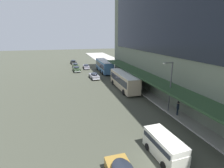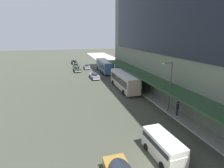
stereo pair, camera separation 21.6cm
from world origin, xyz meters
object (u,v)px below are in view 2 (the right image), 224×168
at_px(sedan_lead_mid, 77,69).
at_px(pedestrian_at_kerb, 177,108).
at_px(transit_bus_kerbside_rear, 105,65).
at_px(sedan_oncoming_front, 76,66).
at_px(sedan_second_mid, 74,62).
at_px(transit_bus_kerbside_front, 124,80).
at_px(sedan_far_back, 87,66).
at_px(sedan_second_near, 94,76).
at_px(street_lamp, 169,83).
at_px(vw_van, 162,145).

bearing_deg(sedan_lead_mid, pedestrian_at_kerb, -72.91).
xyz_separation_m(transit_bus_kerbside_rear, sedan_oncoming_front, (-7.20, 8.43, -1.11)).
xyz_separation_m(transit_bus_kerbside_rear, sedan_second_mid, (-7.28, 17.20, -1.17)).
relative_size(transit_bus_kerbside_rear, sedan_lead_mid, 2.18).
relative_size(sedan_oncoming_front, pedestrian_at_kerb, 2.38).
distance_m(transit_bus_kerbside_front, transit_bus_kerbside_rear, 16.56).
height_order(transit_bus_kerbside_rear, sedan_oncoming_front, transit_bus_kerbside_rear).
bearing_deg(sedan_second_mid, sedan_far_back, -73.65).
distance_m(sedan_second_mid, pedestrian_at_kerb, 47.61).
xyz_separation_m(sedan_second_mid, pedestrian_at_kerb, (9.89, -46.57, 0.46)).
xyz_separation_m(transit_bus_kerbside_front, sedan_second_near, (-4.02, 9.81, -1.06)).
relative_size(transit_bus_kerbside_front, sedan_second_near, 2.21).
bearing_deg(pedestrian_at_kerb, sedan_oncoming_front, 104.55).
xyz_separation_m(sedan_second_near, street_lamp, (6.16, -21.18, 3.31)).
bearing_deg(sedan_far_back, sedan_lead_mid, -134.07).
height_order(transit_bus_kerbside_front, sedan_oncoming_front, transit_bus_kerbside_front).
xyz_separation_m(sedan_far_back, street_lamp, (6.20, -34.46, 3.35)).
height_order(sedan_second_mid, sedan_second_near, sedan_second_near).
xyz_separation_m(sedan_second_mid, street_lamp, (9.33, -45.13, 3.35)).
distance_m(sedan_oncoming_front, vw_van, 44.26).
height_order(transit_bus_kerbside_rear, vw_van, transit_bus_kerbside_rear).
relative_size(sedan_far_back, sedan_second_near, 1.03).
distance_m(sedan_second_mid, sedan_oncoming_front, 8.76).
height_order(transit_bus_kerbside_front, sedan_far_back, transit_bus_kerbside_front).
bearing_deg(transit_bus_kerbside_rear, street_lamp, -85.80).
relative_size(sedan_second_near, vw_van, 1.03).
relative_size(sedan_second_mid, sedan_oncoming_front, 1.08).
bearing_deg(transit_bus_kerbside_front, sedan_oncoming_front, 105.88).
height_order(sedan_far_back, sedan_second_near, sedan_second_near).
bearing_deg(street_lamp, transit_bus_kerbside_front, 100.67).
xyz_separation_m(transit_bus_kerbside_front, sedan_lead_mid, (-7.31, 19.73, -1.06)).
bearing_deg(sedan_lead_mid, sedan_second_mid, 89.52).
distance_m(transit_bus_kerbside_rear, sedan_lead_mid, 8.13).
relative_size(sedan_second_mid, vw_van, 1.03).
relative_size(transit_bus_kerbside_rear, sedan_second_mid, 2.26).
bearing_deg(sedan_oncoming_front, street_lamp, -75.72).
height_order(sedan_second_mid, street_lamp, street_lamp).
distance_m(transit_bus_kerbside_rear, pedestrian_at_kerb, 29.50).
height_order(sedan_second_near, sedan_lead_mid, sedan_second_near).
bearing_deg(street_lamp, sedan_far_back, 100.21).
height_order(sedan_second_near, street_lamp, street_lamp).
bearing_deg(sedan_far_back, street_lamp, -79.79).
xyz_separation_m(vw_van, pedestrian_at_kerb, (5.98, 6.28, 0.08)).
relative_size(transit_bus_kerbside_rear, sedan_oncoming_front, 2.44).
bearing_deg(street_lamp, sedan_second_near, 106.22).
distance_m(sedan_far_back, pedestrian_at_kerb, 36.54).
height_order(sedan_far_back, sedan_oncoming_front, sedan_oncoming_front).
height_order(transit_bus_kerbside_front, transit_bus_kerbside_rear, transit_bus_kerbside_rear).
bearing_deg(transit_bus_kerbside_rear, transit_bus_kerbside_front, -90.31).
distance_m(transit_bus_kerbside_rear, sedan_far_back, 7.82).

